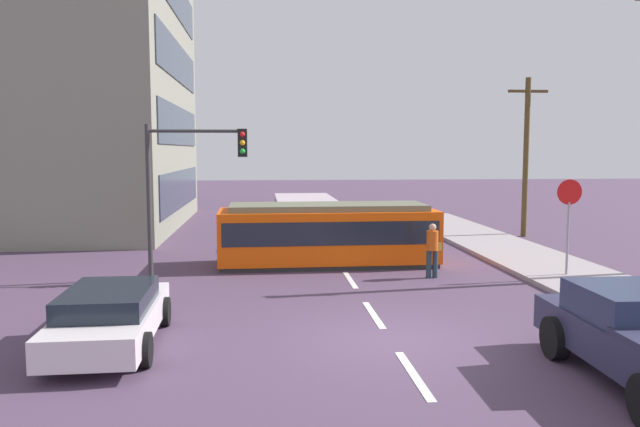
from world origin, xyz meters
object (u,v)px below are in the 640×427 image
pedestrian_crossing (432,247)px  traffic_light_mast (190,170)px  parked_sedan_near (110,316)px  city_bus (305,215)px  streetcar_tram (328,233)px  utility_pole_mid (526,154)px  stop_sign (569,207)px

pedestrian_crossing → traffic_light_mast: (-7.29, 0.54, 2.35)m
pedestrian_crossing → parked_sedan_near: bearing=-143.7°
city_bus → pedestrian_crossing: (3.33, -8.65, -0.11)m
streetcar_tram → parked_sedan_near: size_ratio=1.63×
streetcar_tram → utility_pole_mid: 11.66m
parked_sedan_near → traffic_light_mast: size_ratio=0.97×
stop_sign → utility_pole_mid: (2.58, 9.17, 1.53)m
pedestrian_crossing → stop_sign: 4.24m
streetcar_tram → stop_sign: bearing=-23.4°
city_bus → traffic_light_mast: traffic_light_mast is taller
parked_sedan_near → stop_sign: (12.17, 5.47, 1.57)m
city_bus → parked_sedan_near: (-4.83, -14.64, -0.43)m
city_bus → traffic_light_mast: bearing=-116.1°
traffic_light_mast → utility_pole_mid: bearing=30.3°
city_bus → pedestrian_crossing: 9.27m
stop_sign → traffic_light_mast: (-11.31, 1.06, 1.10)m
city_bus → utility_pole_mid: 10.28m
city_bus → traffic_light_mast: size_ratio=1.28×
pedestrian_crossing → traffic_light_mast: traffic_light_mast is taller
city_bus → utility_pole_mid: bearing=0.0°
stop_sign → parked_sedan_near: bearing=-155.8°
streetcar_tram → utility_pole_mid: bearing=32.8°
pedestrian_crossing → city_bus: bearing=111.0°
parked_sedan_near → city_bus: bearing=71.7°
parked_sedan_near → stop_sign: bearing=24.2°
streetcar_tram → pedestrian_crossing: bearing=-40.3°
pedestrian_crossing → parked_sedan_near: 10.12m
streetcar_tram → city_bus: (-0.37, 6.14, -0.02)m
stop_sign → traffic_light_mast: size_ratio=0.62×
utility_pole_mid → pedestrian_crossing: bearing=-127.3°
streetcar_tram → parked_sedan_near: bearing=-121.5°
streetcar_tram → traffic_light_mast: traffic_light_mast is taller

